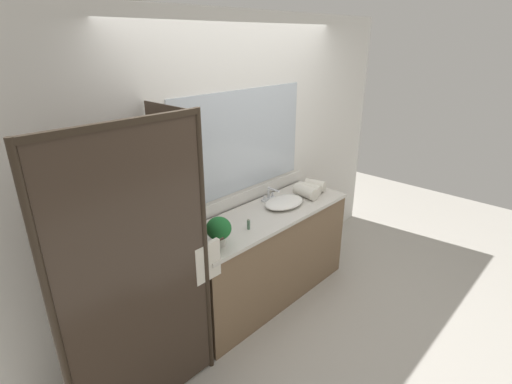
{
  "coord_description": "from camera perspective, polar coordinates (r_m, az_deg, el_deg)",
  "views": [
    {
      "loc": [
        -2.4,
        -2.11,
        2.39
      ],
      "look_at": [
        -0.15,
        0.0,
        1.15
      ],
      "focal_mm": 27.27,
      "sensor_mm": 36.0,
      "label": 1
    }
  ],
  "objects": [
    {
      "name": "wall_back_with_mirror",
      "position": [
        3.6,
        -2.37,
        4.34
      ],
      "size": [
        4.4,
        0.06,
        2.6
      ],
      "color": "silver",
      "rests_on": "ground_plane"
    },
    {
      "name": "rolled_towel_middle",
      "position": [
        3.98,
        7.8,
        0.51
      ],
      "size": [
        0.12,
        0.25,
        0.1
      ],
      "primitive_type": "cylinder",
      "rotation": [
        1.57,
        0.0,
        0.09
      ],
      "color": "silver",
      "rests_on": "vanity_cabinet"
    },
    {
      "name": "sink_basin",
      "position": [
        3.68,
        4.2,
        -1.51
      ],
      "size": [
        0.43,
        0.3,
        0.06
      ],
      "primitive_type": "ellipsoid",
      "color": "white",
      "rests_on": "vanity_cabinet"
    },
    {
      "name": "amenity_bottle_conditioner",
      "position": [
        3.14,
        -7.81,
        -5.89
      ],
      "size": [
        0.03,
        0.03,
        0.08
      ],
      "color": "#4C7056",
      "rests_on": "vanity_cabinet"
    },
    {
      "name": "ground_plane",
      "position": [
        3.99,
        1.52,
        -14.9
      ],
      "size": [
        8.0,
        8.0,
        0.0
      ],
      "primitive_type": "plane",
      "color": "#B7B2A8"
    },
    {
      "name": "shower_enclosure",
      "position": [
        2.61,
        -14.29,
        -10.4
      ],
      "size": [
        1.2,
        0.59,
        2.0
      ],
      "color": "#2D2319",
      "rests_on": "ground_plane"
    },
    {
      "name": "faucet",
      "position": [
        3.79,
        1.99,
        -0.54
      ],
      "size": [
        0.17,
        0.16,
        0.13
      ],
      "color": "silver",
      "rests_on": "vanity_cabinet"
    },
    {
      "name": "amenity_bottle_shampoo",
      "position": [
        3.22,
        -1.1,
        -4.74
      ],
      "size": [
        0.03,
        0.03,
        0.1
      ],
      "color": "#4C7056",
      "rests_on": "vanity_cabinet"
    },
    {
      "name": "vanity_cabinet",
      "position": [
        3.75,
        1.48,
        -9.31
      ],
      "size": [
        1.8,
        0.58,
        0.9
      ],
      "color": "brown",
      "rests_on": "ground_plane"
    },
    {
      "name": "potted_plant",
      "position": [
        2.97,
        -5.48,
        -5.52
      ],
      "size": [
        0.19,
        0.19,
        0.23
      ],
      "color": "beige",
      "rests_on": "vanity_cabinet"
    },
    {
      "name": "rolled_towel_far_edge",
      "position": [
        3.88,
        7.29,
        0.05
      ],
      "size": [
        0.14,
        0.26,
        0.12
      ],
      "primitive_type": "cylinder",
      "rotation": [
        1.57,
        0.0,
        -0.11
      ],
      "color": "silver",
      "rests_on": "vanity_cabinet"
    },
    {
      "name": "rolled_towel_near_edge",
      "position": [
        4.07,
        8.67,
        1.0
      ],
      "size": [
        0.15,
        0.22,
        0.11
      ],
      "primitive_type": "cylinder",
      "rotation": [
        1.57,
        0.0,
        0.21
      ],
      "color": "silver",
      "rests_on": "vanity_cabinet"
    }
  ]
}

